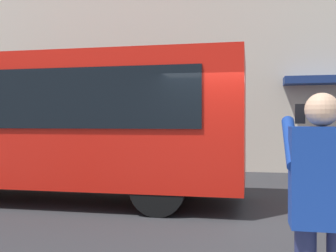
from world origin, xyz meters
The scene contains 3 objects.
ground_plane centered at (0.00, 0.00, 0.00)m, with size 60.00×60.00×0.00m, color #2B2B2D.
red_bus centered at (4.39, -0.71, 1.68)m, with size 9.05×2.54×3.08m.
pedestrian_photographer centered at (-0.68, 4.48, 1.14)m, with size 0.53×0.52×1.70m.
Camera 1 is at (-0.22, 7.22, 1.65)m, focal length 42.48 mm.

